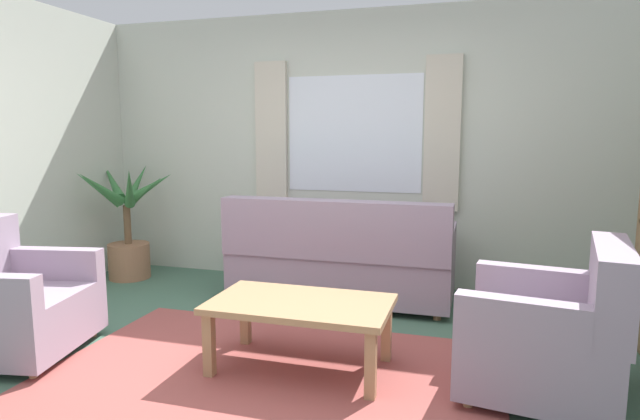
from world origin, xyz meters
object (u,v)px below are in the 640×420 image
Objects in this scene: armchair_right at (552,334)px; potted_plant at (127,231)px; couch at (340,260)px; armchair_left at (7,302)px; coffee_table at (301,310)px.

armchair_right is 0.80× the size of potted_plant.
potted_plant reaches higher than couch.
armchair_left is 1.96m from coffee_table.
armchair_left and armchair_right have the same top height.
armchair_left is 0.82× the size of potted_plant.
armchair_left reaches higher than coffee_table.
coffee_table is at bearing 94.29° from couch.
couch is 1.94× the size of armchair_left.
armchair_right is at bearing -93.91° from armchair_left.
armchair_right is 4.05m from potted_plant.
armchair_left is at bearing 43.09° from couch.
couch is 2.00× the size of armchair_right.
couch is at bearing -57.75° from armchair_left.
couch is 2.50m from armchair_left.
potted_plant is at bearing 2.11° from armchair_left.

